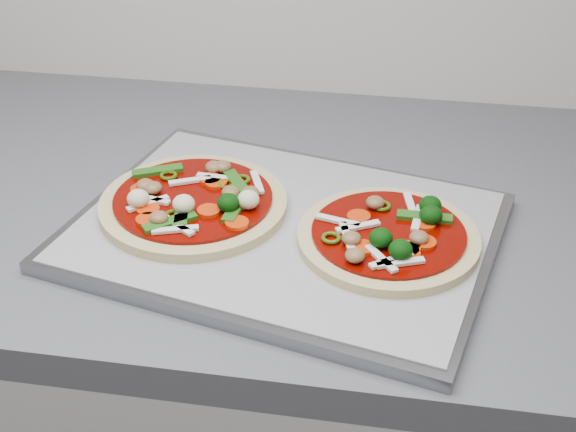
# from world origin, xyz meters

# --- Properties ---
(countertop) EXTENTS (3.60, 0.60, 0.04)m
(countertop) POSITION_xyz_m (0.00, 1.30, 0.88)
(countertop) COLOR #58585F
(countertop) RESTS_ON base_cabinet
(baking_tray) EXTENTS (0.50, 0.42, 0.01)m
(baking_tray) POSITION_xyz_m (-0.23, 1.22, 0.91)
(baking_tray) COLOR gray
(baking_tray) RESTS_ON countertop
(parchment) EXTENTS (0.48, 0.39, 0.00)m
(parchment) POSITION_xyz_m (-0.23, 1.22, 0.92)
(parchment) COLOR gray
(parchment) RESTS_ON baking_tray
(pizza_left) EXTENTS (0.23, 0.23, 0.04)m
(pizza_left) POSITION_xyz_m (-0.33, 1.23, 0.93)
(pizza_left) COLOR #D2C07A
(pizza_left) RESTS_ON parchment
(pizza_right) EXTENTS (0.26, 0.26, 0.03)m
(pizza_right) POSITION_xyz_m (-0.12, 1.20, 0.93)
(pizza_right) COLOR #D2C07A
(pizza_right) RESTS_ON parchment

